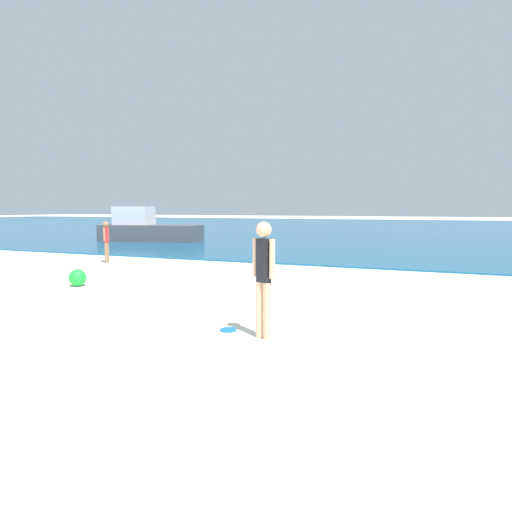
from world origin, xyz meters
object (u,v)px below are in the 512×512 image
Objects in this scene: boat_near at (147,229)px; beach_ball at (78,278)px; frisbee at (228,330)px; person_standing at (264,273)px; person_distant at (106,239)px.

boat_near reaches higher than beach_ball.
beach_ball reaches higher than frisbee.
person_standing is 1.20m from frisbee.
person_standing is 10.46m from person_distant.
person_distant is 4.72m from beach_ball.
person_standing is at bearing -21.64° from beach_ball.
beach_ball is (-5.20, 2.16, 0.20)m from frisbee.
boat_near is (-4.38, 8.45, -0.10)m from person_distant.
boat_near is at bearing 129.68° from frisbee.
beach_ball is (-5.87, 2.33, -0.79)m from person_standing.
person_standing reaches higher than frisbee.
person_distant is 0.25× the size of boat_near.
boat_near reaches higher than person_standing.
person_distant is at bearing 141.56° from frisbee.
boat_near is at bearing -165.14° from person_distant.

